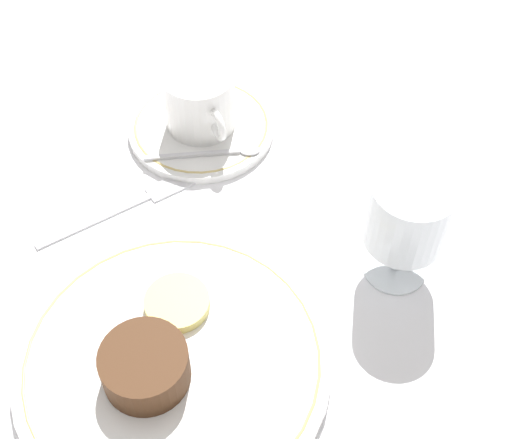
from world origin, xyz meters
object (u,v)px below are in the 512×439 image
coffee_cup (200,99)px  wine_glass (408,219)px  fork (135,202)px  dessert_cake (145,366)px  dinner_plate (173,362)px

coffee_cup → wine_glass: 0.27m
coffee_cup → fork: 0.13m
coffee_cup → fork: coffee_cup is taller
coffee_cup → dessert_cake: (0.26, -0.16, -0.01)m
wine_glass → fork: bearing=-134.0°
fork → dessert_cake: (0.20, -0.06, 0.03)m
dinner_plate → fork: bearing=170.0°
dinner_plate → wine_glass: wine_glass is taller
coffee_cup → wine_glass: bearing=19.2°
dinner_plate → fork: (-0.19, 0.03, -0.01)m
wine_glass → fork: (-0.19, -0.19, -0.08)m
fork → dessert_cake: dessert_cake is taller
dinner_plate → dessert_cake: size_ratio=3.70×
dinner_plate → dessert_cake: 0.04m
dinner_plate → wine_glass: size_ratio=2.31×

